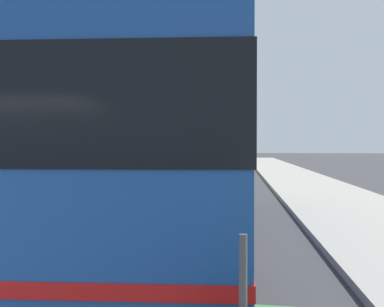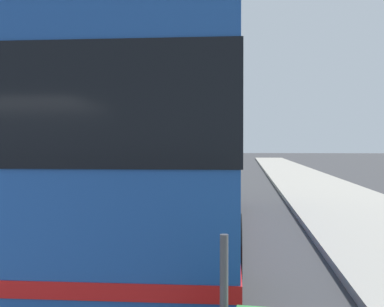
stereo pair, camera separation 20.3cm
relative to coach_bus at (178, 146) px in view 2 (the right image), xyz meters
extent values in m
cube|color=#9E998E|center=(1.28, -4.55, -1.82)|extent=(110.00, 3.60, 0.14)
cube|color=silver|center=(1.28, 1.83, -1.89)|extent=(110.00, 0.16, 0.01)
cube|color=#1E4C9E|center=(0.00, 0.00, -0.06)|extent=(11.93, 2.78, 2.97)
cube|color=black|center=(0.00, 0.00, 0.37)|extent=(11.97, 2.82, 1.15)
cube|color=red|center=(0.00, 0.00, -1.29)|extent=(11.96, 2.81, 0.16)
cylinder|color=black|center=(3.76, 1.23, -1.39)|extent=(1.01, 0.33, 1.00)
cylinder|color=black|center=(3.83, -1.02, -1.39)|extent=(1.01, 0.33, 1.00)
cylinder|color=black|center=(-3.83, 1.02, -1.39)|extent=(1.01, 0.33, 1.00)
cylinder|color=black|center=(-3.76, -1.23, -1.39)|extent=(1.01, 0.33, 1.00)
cylinder|color=#4C4C51|center=(-6.70, -1.28, -0.96)|extent=(0.06, 0.06, 0.70)
cube|color=#2D7238|center=(15.64, 4.01, -1.33)|extent=(4.25, 1.98, 0.77)
cube|color=black|center=(15.61, 4.01, -0.69)|extent=(1.96, 1.77, 0.51)
cylinder|color=black|center=(14.23, 3.19, -1.57)|extent=(0.65, 0.24, 0.64)
cylinder|color=black|center=(14.28, 4.90, -1.57)|extent=(0.65, 0.24, 0.64)
cylinder|color=black|center=(17.00, 3.12, -1.57)|extent=(0.65, 0.24, 0.64)
cylinder|color=black|center=(17.05, 4.82, -1.57)|extent=(0.65, 0.24, 0.64)
cube|color=gray|center=(24.40, 4.25, -1.29)|extent=(4.60, 2.09, 0.83)
cube|color=black|center=(24.46, 4.24, -0.64)|extent=(2.47, 1.84, 0.48)
cylinder|color=black|center=(22.87, 3.46, -1.57)|extent=(0.65, 0.25, 0.64)
cylinder|color=black|center=(22.95, 5.17, -1.57)|extent=(0.65, 0.25, 0.64)
cylinder|color=black|center=(25.85, 3.32, -1.57)|extent=(0.65, 0.25, 0.64)
cylinder|color=black|center=(25.93, 5.04, -1.57)|extent=(0.65, 0.25, 0.64)
camera|label=1|loc=(-10.04, -1.23, 0.01)|focal=44.58mm
camera|label=2|loc=(-10.02, -1.43, 0.01)|focal=44.58mm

